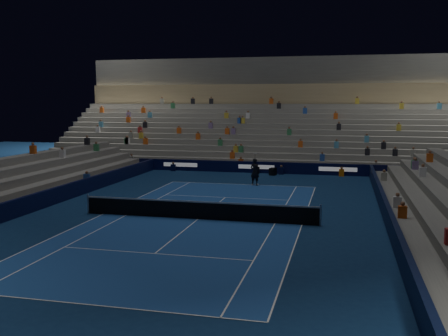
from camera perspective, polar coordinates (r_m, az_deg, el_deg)
The scene contains 9 objects.
ground at distance 27.28m, azimuth -2.91°, elevation -5.74°, with size 90.00×90.00×0.00m, color #0C2349.
court_surface at distance 27.27m, azimuth -2.91°, elevation -5.73°, with size 10.97×23.77×0.01m, color navy.
sponsor_barrier_far at distance 44.99m, azimuth 3.66°, elevation 0.09°, with size 44.00×0.25×1.00m, color black.
sponsor_barrier_east at distance 26.23m, azimuth 17.99°, elevation -5.51°, with size 0.25×37.00×1.00m, color black.
sponsor_barrier_west at distance 31.25m, azimuth -20.30°, elevation -3.58°, with size 0.25×37.00×1.00m, color black.
grandstand_main at distance 53.99m, azimuth 5.36°, elevation 4.35°, with size 44.00×15.20×11.20m.
tennis_net at distance 27.17m, azimuth -2.92°, elevation -4.71°, with size 12.90×0.10×1.10m.
tennis_player at distance 38.18m, azimuth 3.47°, elevation -0.44°, with size 0.74×0.49×2.03m, color black.
broadcast_camera at distance 43.65m, azimuth 5.48°, elevation -0.39°, with size 0.64×1.01×0.63m.
Camera 1 is at (7.44, -25.51, 6.17)m, focal length 40.91 mm.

